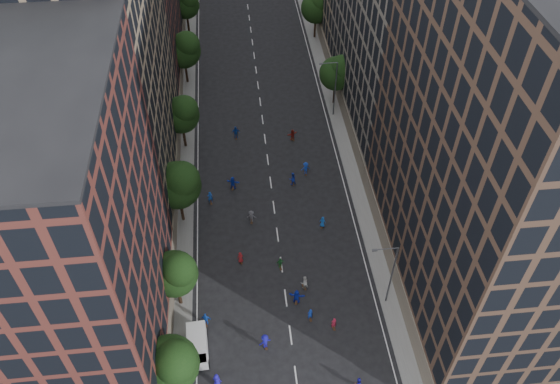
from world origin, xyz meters
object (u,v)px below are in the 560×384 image
Objects in this scene: streetlamp_far at (334,86)px; skater_2 at (358,383)px; cargo_van at (198,345)px; skater_1 at (310,314)px; skater_0 at (217,380)px; streetlamp_near at (390,272)px.

streetlamp_far reaches higher than skater_2.
cargo_van is 2.74× the size of skater_1.
skater_1 is (9.74, 6.26, -0.09)m from skater_0.
skater_2 is (3.41, -7.82, -0.03)m from skater_1.
cargo_van is at bearing -41.17° from skater_2.
streetlamp_far is (0.00, 33.00, 0.00)m from streetlamp_near.
skater_2 is at bearing -22.43° from cargo_van.
cargo_van reaches higher than skater_1.
skater_1 is 8.53m from skater_2.
skater_0 is (-17.89, -7.57, -4.28)m from streetlamp_near.
skater_1 is (-8.14, -1.30, -4.37)m from streetlamp_near.
skater_0 is at bearing -113.79° from streetlamp_far.
skater_0 is at bearing -28.61° from skater_2.
streetlamp_near is 33.00m from streetlamp_far.
skater_0 is at bearing -157.07° from streetlamp_near.
streetlamp_near is at bearing -139.27° from skater_2.
cargo_van is (-19.67, -36.89, -3.97)m from streetlamp_far.
streetlamp_far reaches higher than skater_0.
skater_0 is 13.25m from skater_2.
streetlamp_far is 5.65× the size of skater_1.
cargo_van is 4.10m from skater_0.
streetlamp_near is at bearing -137.21° from skater_0.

